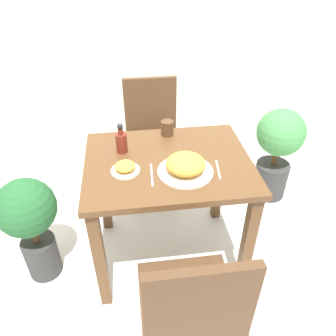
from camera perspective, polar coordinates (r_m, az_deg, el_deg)
The scene contains 13 objects.
ground_plane at distance 2.30m, azimuth 0.00°, elevation -14.37°, with size 16.00×16.00×0.00m, color silver.
wall_back at distance 2.80m, azimuth -3.94°, elevation 26.08°, with size 8.00×0.05×2.60m.
dining_table at distance 1.87m, azimuth 0.00°, elevation -2.08°, with size 0.91×0.72×0.75m.
chair_near at distance 1.46m, azimuth 4.00°, elevation -23.09°, with size 0.42×0.42×0.91m.
chair_far at distance 2.53m, azimuth -2.75°, elevation 6.20°, with size 0.42×0.42×0.91m.
food_plate at distance 1.68m, azimuth 3.08°, elevation 0.44°, with size 0.29×0.29×0.10m.
side_plate at distance 1.71m, azimuth -7.47°, elevation 0.02°, with size 0.15×0.15×0.06m.
drink_cup at distance 2.01m, azimuth -0.14°, elevation 6.98°, with size 0.08×0.08×0.09m.
sauce_bottle at distance 1.85m, azimuth -8.12°, elevation 4.61°, with size 0.06×0.06×0.18m.
fork_utensil at distance 1.68m, azimuth -2.85°, elevation -1.19°, with size 0.02×0.19×0.00m.
spoon_utensil at distance 1.74m, azimuth 8.72°, elevation -0.25°, with size 0.03×0.16×0.00m.
potted_plant_left at distance 2.03m, azimuth -22.91°, elevation -8.34°, with size 0.33×0.33×0.71m.
potted_plant_right at distance 2.62m, azimuth 18.53°, elevation 3.37°, with size 0.36×0.36×0.75m.
Camera 1 is at (-0.20, -1.46, 1.77)m, focal length 35.00 mm.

